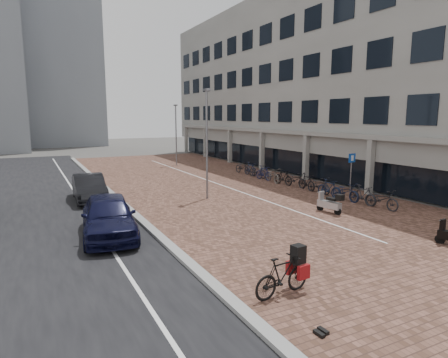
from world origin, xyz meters
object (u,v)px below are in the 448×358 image
(scooter_front, at_px, (329,203))
(parking_sign, at_px, (351,167))
(hero_bike, at_px, (282,275))
(car_dark, at_px, (89,188))
(car_navy, at_px, (109,216))

(scooter_front, bearing_deg, parking_sign, 24.44)
(hero_bike, relative_size, scooter_front, 1.25)
(parking_sign, bearing_deg, scooter_front, -149.90)
(car_dark, bearing_deg, scooter_front, -37.52)
(car_navy, height_order, car_dark, car_navy)
(car_navy, xyz_separation_m, hero_bike, (3.09, -7.24, -0.26))
(car_dark, xyz_separation_m, parking_sign, (14.00, -5.63, 0.96))
(scooter_front, bearing_deg, car_dark, 131.47)
(car_navy, bearing_deg, car_dark, 95.07)
(car_navy, height_order, parking_sign, parking_sign)
(car_navy, xyz_separation_m, scooter_front, (10.28, -1.05, -0.32))
(scooter_front, xyz_separation_m, parking_sign, (4.00, 2.64, 1.19))
(car_navy, relative_size, hero_bike, 2.62)
(car_navy, distance_m, scooter_front, 10.34)
(car_navy, distance_m, parking_sign, 14.39)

